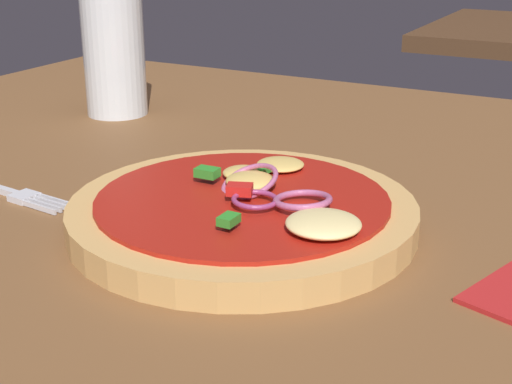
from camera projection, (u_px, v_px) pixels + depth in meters
The scene contains 4 objects.
dining_table at pixel (286, 263), 0.50m from camera, with size 1.17×0.99×0.03m.
pizza at pixel (244, 212), 0.51m from camera, with size 0.24×0.24×0.04m.
fork at pixel (1, 190), 0.58m from camera, with size 0.16×0.03×0.01m.
beer_glass at pixel (114, 57), 0.79m from camera, with size 0.07×0.07×0.13m.
Camera 1 is at (0.19, -0.41, 0.24)m, focal length 51.61 mm.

